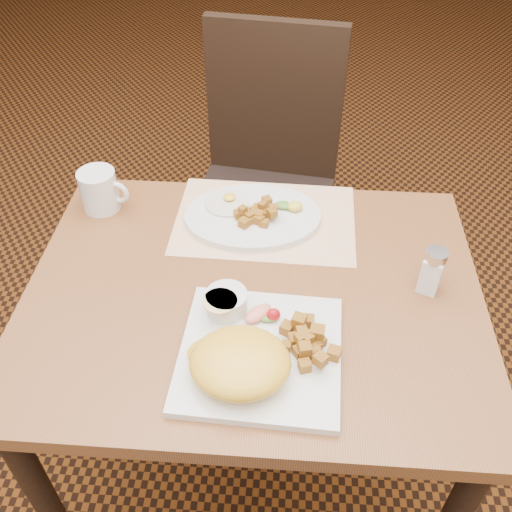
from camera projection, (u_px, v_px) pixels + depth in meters
The scene contains 15 objects.
ground at pixel (254, 471), 1.63m from camera, with size 8.00×8.00×0.00m, color black.
table at pixel (253, 326), 1.20m from camera, with size 0.90×0.70×0.75m.
chair_far at pixel (267, 171), 1.79m from camera, with size 0.47×0.48×0.97m.
placemat at pixel (265, 220), 1.28m from camera, with size 0.40×0.28×0.00m, color white.
plate_square at pixel (260, 354), 1.00m from camera, with size 0.28×0.28×0.02m, color silver.
plate_oval at pixel (253, 217), 1.27m from camera, with size 0.30×0.23×0.02m, color silver, non-canonical shape.
hollandaise_mound at pixel (239, 363), 0.94m from camera, with size 0.18×0.15×0.06m.
ramekin at pixel (226, 302), 1.05m from camera, with size 0.08×0.09×0.04m.
garnish_sq at pixel (264, 314), 1.04m from camera, with size 0.07×0.06×0.03m.
fried_egg at pixel (228, 202), 1.29m from camera, with size 0.10×0.10×0.02m.
garnish_ov at pixel (290, 206), 1.28m from camera, with size 0.07×0.04×0.02m.
salt_shaker at pixel (432, 270), 1.09m from camera, with size 0.06×0.06×0.10m.
coffee_mug at pixel (100, 190), 1.29m from camera, with size 0.12×0.08×0.10m.
home_fries_sq at pixel (307, 342), 0.99m from camera, with size 0.11×0.12×0.04m.
home_fries_ov at pixel (257, 214), 1.25m from camera, with size 0.10×0.11×0.03m.
Camera 1 is at (0.06, -0.78, 1.56)m, focal length 40.00 mm.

